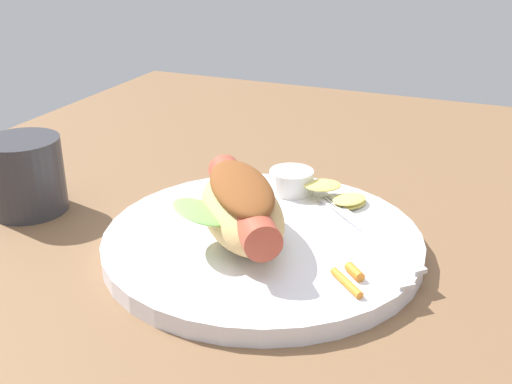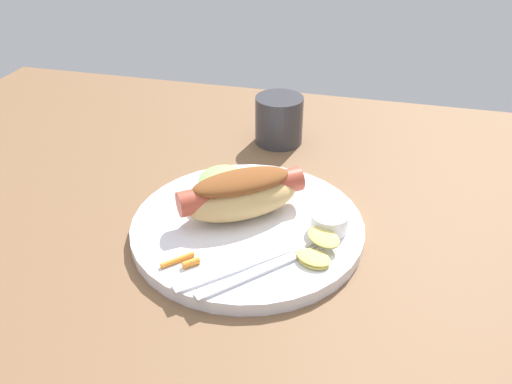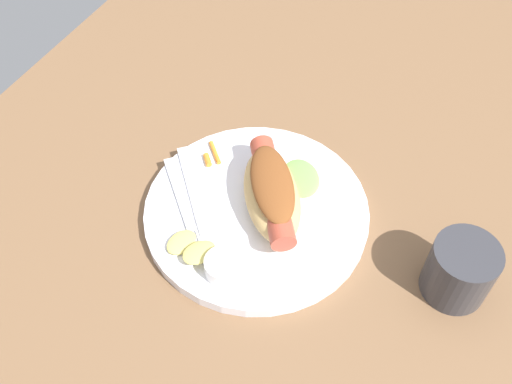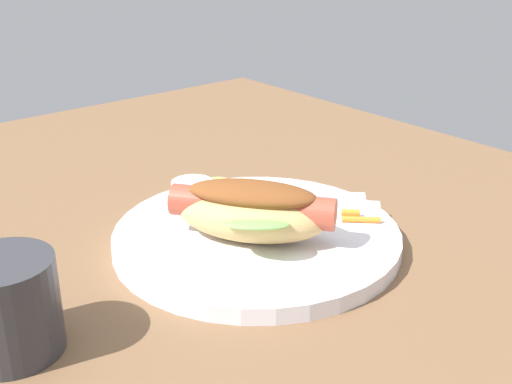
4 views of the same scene
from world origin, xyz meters
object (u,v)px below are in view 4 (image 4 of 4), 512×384
Objects in this scene: hot_dog at (252,210)px; carrot_garnish at (356,217)px; plate at (257,237)px; sauce_ramekin at (194,191)px; knife at (309,202)px; chips_pile at (234,184)px; fork at (297,195)px; drinking_cup at (8,307)px.

hot_dog is 3.71× the size of carrot_garnish.
sauce_ramekin reaches higher than plate.
chips_pile is at bearing -16.07° from knife.
knife is (2.18, -0.32, -0.02)cm from fork.
hot_dog is 2.07× the size of chips_pile.
chips_pile is (-9.07, 4.37, 1.56)cm from plate.
drinking_cup reaches higher than chips_pile.
carrot_garnish is (8.16, 0.50, 0.14)cm from fork.
hot_dog is 2.04× the size of drinking_cup.
fork is at bearing 37.31° from chips_pile.
chips_pile is at bearing 154.28° from plate.
fork is at bearing -102.14° from hot_dog.
drinking_cup is at bearing -65.14° from sauce_ramekin.
carrot_garnish is (4.72, 9.15, 1.14)cm from plate.
plate is at bearing -89.22° from hot_dog.
carrot_garnish is at bearing 136.91° from fork.
knife is at bearing 26.96° from chips_pile.
fork is (6.26, 9.32, -0.93)cm from sauce_ramekin.
knife is (-2.45, 9.90, -2.78)cm from hot_dog.
sauce_ramekin reaches higher than carrot_garnish.
sauce_ramekin is at bearing 114.86° from drinking_cup.
sauce_ramekin is at bearing -41.23° from hot_dog.
sauce_ramekin is 17.46cm from carrot_garnish.
chips_pile is (-5.63, -4.29, 0.56)cm from fork.
drinking_cup is (-3.28, -33.86, 1.82)cm from carrot_garnish.
hot_dog reaches higher than knife.
hot_dog is at bearing 67.81° from fork.
drinking_cup is (0.25, -23.14, -0.80)cm from hot_dog.
drinking_cup is at bearing 51.65° from knife.
plate is 4.25cm from hot_dog.
sauce_ramekin is 11.27cm from fork.
hot_dog is at bearing -30.04° from chips_pile.
fork is (-4.63, 10.22, -2.76)cm from hot_dog.
plate is 6.30× the size of sauce_ramekin.
carrot_garnish is at bearing 144.73° from knife.
chips_pile reaches higher than fork.
sauce_ramekin is 1.07× the size of carrot_garnish.
knife is 3.60× the size of carrot_garnish.
hot_dog is 3.46× the size of sauce_ramekin.
sauce_ramekin reaches higher than chips_pile.
hot_dog reaches higher than chips_pile.
fork and knife have the same top height.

